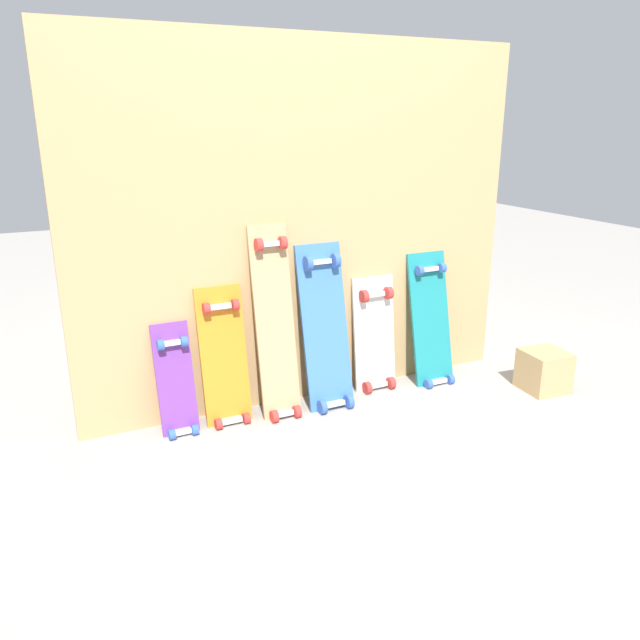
% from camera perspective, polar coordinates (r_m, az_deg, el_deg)
% --- Properties ---
extents(ground_plane, '(12.00, 12.00, 0.00)m').
position_cam_1_polar(ground_plane, '(3.27, -0.54, -7.13)').
color(ground_plane, '#9E9991').
extents(plywood_wall_panel, '(2.28, 0.04, 1.74)m').
position_cam_1_polar(plywood_wall_panel, '(3.06, -1.16, 8.32)').
color(plywood_wall_panel, tan).
rests_on(plywood_wall_panel, ground).
extents(skateboard_purple, '(0.17, 0.18, 0.58)m').
position_cam_1_polar(skateboard_purple, '(2.94, -12.89, -5.93)').
color(skateboard_purple, '#6B338C').
rests_on(skateboard_purple, ground).
extents(skateboard_orange, '(0.22, 0.18, 0.72)m').
position_cam_1_polar(skateboard_orange, '(2.97, -8.65, -3.91)').
color(skateboard_orange, orange).
rests_on(skateboard_orange, ground).
extents(skateboard_natural, '(0.19, 0.24, 0.98)m').
position_cam_1_polar(skateboard_natural, '(2.98, -4.04, -0.89)').
color(skateboard_natural, tan).
rests_on(skateboard_natural, ground).
extents(skateboard_blue, '(0.24, 0.26, 0.86)m').
position_cam_1_polar(skateboard_blue, '(3.09, 0.54, -1.22)').
color(skateboard_blue, '#386BAD').
rests_on(skateboard_blue, ground).
extents(skateboard_white, '(0.24, 0.15, 0.66)m').
position_cam_1_polar(skateboard_white, '(3.31, 4.95, -1.76)').
color(skateboard_white, silver).
rests_on(skateboard_white, ground).
extents(skateboard_teal, '(0.23, 0.23, 0.77)m').
position_cam_1_polar(skateboard_teal, '(3.43, 10.05, -0.49)').
color(skateboard_teal, '#197A7F').
rests_on(skateboard_teal, ground).
extents(wooden_crate, '(0.23, 0.23, 0.21)m').
position_cam_1_polar(wooden_crate, '(3.53, 19.62, -4.35)').
color(wooden_crate, tan).
rests_on(wooden_crate, ground).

